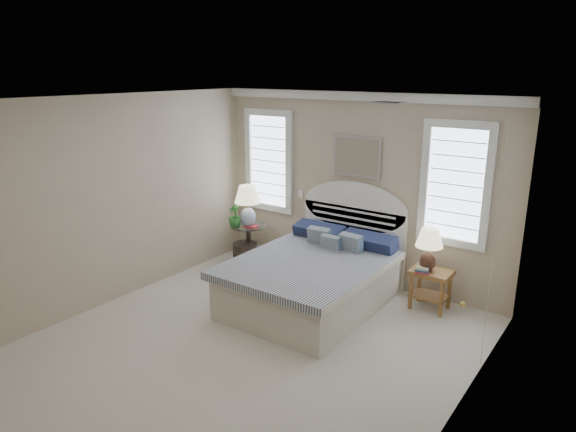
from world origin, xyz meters
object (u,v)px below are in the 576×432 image
at_px(lamp_left, 248,201).
at_px(lamp_right, 429,245).
at_px(bed, 316,275).
at_px(floor_pot, 245,254).
at_px(nightstand_right, 431,281).
at_px(side_table_left, 249,240).

height_order(lamp_left, lamp_right, lamp_left).
height_order(bed, floor_pot, bed).
bearing_deg(lamp_right, nightstand_right, 39.05).
height_order(side_table_left, nightstand_right, side_table_left).
bearing_deg(side_table_left, floor_pot, -93.35).
bearing_deg(nightstand_right, lamp_left, -177.24).
distance_m(nightstand_right, floor_pot, 2.97).
relative_size(side_table_left, lamp_left, 0.96).
bearing_deg(nightstand_right, bed, -151.97).
bearing_deg(nightstand_right, lamp_right, -140.95).
bearing_deg(lamp_right, bed, -152.45).
xyz_separation_m(side_table_left, lamp_right, (2.90, 0.06, 0.48)).
distance_m(bed, floor_pot, 1.74).
relative_size(floor_pot, lamp_right, 0.69).
relative_size(lamp_left, lamp_right, 1.17).
height_order(floor_pot, lamp_right, lamp_right).
distance_m(nightstand_right, lamp_left, 2.99).
bearing_deg(bed, side_table_left, 160.26).
bearing_deg(floor_pot, lamp_left, 49.59).
xyz_separation_m(bed, floor_pot, (-1.65, 0.51, -0.21)).
xyz_separation_m(bed, side_table_left, (-1.65, 0.59, 0.00)).
bearing_deg(nightstand_right, floor_pot, -176.43).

